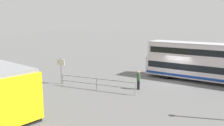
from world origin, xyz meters
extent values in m
plane|color=slate|center=(0.00, 0.00, 0.00)|extent=(160.00, 160.00, 0.00)
cube|color=silver|center=(-2.46, -1.39, 1.26)|extent=(11.88, 3.17, 1.82)
cube|color=silver|center=(-2.46, -1.39, 2.94)|extent=(11.53, 3.05, 1.54)
cube|color=black|center=(-2.46, -1.39, 1.48)|extent=(11.30, 3.16, 0.64)
cube|color=black|center=(-2.46, -1.39, 3.02)|extent=(10.94, 3.04, 0.60)
cube|color=#193FA5|center=(-2.46, -1.39, 0.60)|extent=(11.65, 3.20, 0.24)
cube|color=#B2B2B7|center=(-2.46, -1.39, 3.76)|extent=(11.53, 3.05, 0.10)
cylinder|color=black|center=(1.17, -1.63, 0.50)|extent=(1.15, 2.43, 1.00)
cylinder|color=black|center=(2.00, 4.40, 0.41)|extent=(0.14, 0.14, 0.81)
cylinder|color=black|center=(2.18, 4.27, 0.41)|extent=(0.14, 0.14, 0.81)
cylinder|color=#335938|center=(2.09, 4.33, 1.13)|extent=(0.45, 0.45, 0.63)
sphere|color=tan|center=(2.09, 4.33, 1.55)|extent=(0.22, 0.22, 0.22)
cube|color=gray|center=(5.09, 6.45, 1.05)|extent=(7.02, 0.88, 0.06)
cube|color=gray|center=(5.09, 6.45, 0.55)|extent=(7.02, 0.88, 0.06)
cylinder|color=gray|center=(1.58, 6.04, 0.53)|extent=(0.07, 0.07, 1.05)
cylinder|color=gray|center=(5.09, 6.45, 0.53)|extent=(0.07, 0.07, 1.05)
cylinder|color=gray|center=(8.59, 6.86, 0.53)|extent=(0.07, 0.07, 1.05)
cylinder|color=slate|center=(9.20, 6.34, 1.24)|extent=(0.10, 0.10, 2.49)
cube|color=white|center=(9.20, 6.38, 2.12)|extent=(1.00, 0.16, 0.55)
camera|label=1|loc=(-6.54, 23.55, 6.17)|focal=39.42mm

